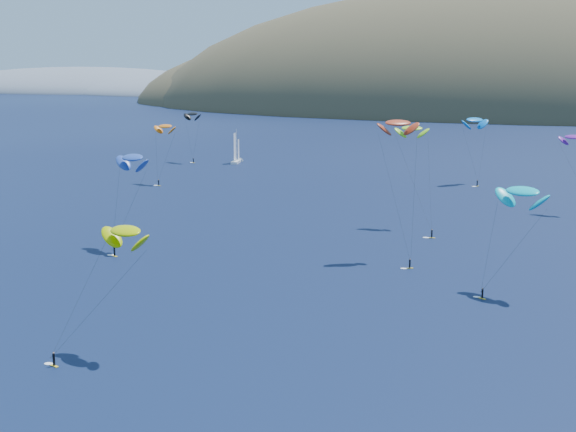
% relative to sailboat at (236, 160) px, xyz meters
% --- Properties ---
extents(island, '(730.00, 300.00, 210.00)m').
position_rel_sailboat_xyz_m(island, '(115.41, 351.08, -11.73)').
color(island, '#3D3526').
rests_on(island, ground).
extents(headland, '(460.00, 250.00, 60.00)m').
position_rel_sailboat_xyz_m(headland, '(-369.25, 538.80, -4.35)').
color(headland, slate).
rests_on(headland, ground).
extents(sailboat, '(10.30, 8.83, 12.52)m').
position_rel_sailboat_xyz_m(sailboat, '(0.00, 0.00, 0.00)').
color(sailboat, silver).
rests_on(sailboat, ground).
extents(kitesurfer_1, '(8.42, 8.59, 19.63)m').
position_rel_sailboat_xyz_m(kitesurfer_1, '(-3.16, -50.58, 16.42)').
color(kitesurfer_1, gold).
rests_on(kitesurfer_1, ground).
extents(kitesurfer_2, '(11.67, 11.16, 18.51)m').
position_rel_sailboat_xyz_m(kitesurfer_2, '(55.75, -181.66, 15.26)').
color(kitesurfer_2, gold).
rests_on(kitesurfer_2, ground).
extents(kitesurfer_3, '(11.22, 13.84, 24.38)m').
position_rel_sailboat_xyz_m(kitesurfer_3, '(77.90, -90.40, 21.28)').
color(kitesurfer_3, gold).
rests_on(kitesurfer_3, ground).
extents(kitesurfer_4, '(9.60, 11.23, 22.01)m').
position_rel_sailboat_xyz_m(kitesurfer_4, '(86.18, -22.25, 18.36)').
color(kitesurfer_4, gold).
rests_on(kitesurfer_4, ground).
extents(kitesurfer_5, '(10.91, 10.28, 19.56)m').
position_rel_sailboat_xyz_m(kitesurfer_5, '(103.46, -138.29, 15.93)').
color(kitesurfer_5, gold).
rests_on(kitesurfer_5, ground).
extents(kitesurfer_6, '(10.34, 10.27, 20.78)m').
position_rel_sailboat_xyz_m(kitesurfer_6, '(113.30, -63.22, 17.83)').
color(kitesurfer_6, gold).
rests_on(kitesurfer_6, ground).
extents(kitesurfer_9, '(9.09, 11.30, 28.15)m').
position_rel_sailboat_xyz_m(kitesurfer_9, '(80.05, -121.10, 24.94)').
color(kitesurfer_9, gold).
rests_on(kitesurfer_9, ground).
extents(kitesurfer_10, '(10.03, 12.42, 20.98)m').
position_rel_sailboat_xyz_m(kitesurfer_10, '(28.30, -128.92, 17.41)').
color(kitesurfer_10, gold).
rests_on(kitesurfer_10, ground).
extents(kitesurfer_12, '(8.74, 6.57, 19.87)m').
position_rel_sailboat_xyz_m(kitesurfer_12, '(-16.08, -1.99, 16.62)').
color(kitesurfer_12, gold).
rests_on(kitesurfer_12, ground).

